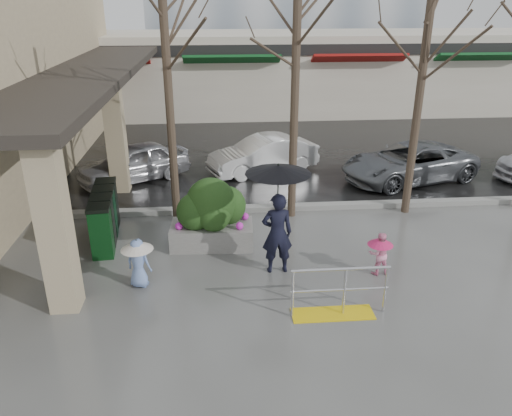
{
  "coord_description": "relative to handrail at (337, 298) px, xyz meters",
  "views": [
    {
      "loc": [
        -0.85,
        -9.17,
        5.69
      ],
      "look_at": [
        -0.0,
        1.15,
        1.3
      ],
      "focal_mm": 35.0,
      "sensor_mm": 36.0,
      "label": 1
    }
  ],
  "objects": [
    {
      "name": "news_boxes",
      "position": [
        -5.05,
        3.68,
        0.27
      ],
      "size": [
        0.75,
        2.34,
        1.29
      ],
      "rotation": [
        0.0,
        0.0,
        0.1
      ],
      "color": "#0D3915",
      "rests_on": "ground"
    },
    {
      "name": "car_b",
      "position": [
        -0.6,
        8.64,
        0.25
      ],
      "size": [
        4.05,
        2.63,
        1.26
      ],
      "primitive_type": "imported",
      "rotation": [
        0.0,
        0.0,
        -1.2
      ],
      "color": "white",
      "rests_on": "ground"
    },
    {
      "name": "ground",
      "position": [
        -1.36,
        1.2,
        -0.38
      ],
      "size": [
        120.0,
        120.0,
        0.0
      ],
      "primitive_type": "plane",
      "color": "#51514F",
      "rests_on": "ground"
    },
    {
      "name": "car_c",
      "position": [
        4.14,
        7.35,
        0.25
      ],
      "size": [
        4.94,
        3.29,
        1.26
      ],
      "primitive_type": "imported",
      "rotation": [
        0.0,
        0.0,
        -1.28
      ],
      "color": "slate",
      "rests_on": "ground"
    },
    {
      "name": "woman",
      "position": [
        -0.95,
        1.76,
        1.12
      ],
      "size": [
        1.4,
        1.4,
        2.54
      ],
      "rotation": [
        0.0,
        0.0,
        3.2
      ],
      "color": "black",
      "rests_on": "ground"
    },
    {
      "name": "planter",
      "position": [
        -2.38,
        3.17,
        0.46
      ],
      "size": [
        2.05,
        1.18,
        1.75
      ],
      "rotation": [
        0.0,
        0.0,
        -0.05
      ],
      "color": "gray",
      "rests_on": "ground"
    },
    {
      "name": "street_asphalt",
      "position": [
        -1.36,
        23.2,
        -0.37
      ],
      "size": [
        120.0,
        36.0,
        0.01
      ],
      "primitive_type": "cube",
      "color": "black",
      "rests_on": "ground"
    },
    {
      "name": "tree_west",
      "position": [
        -3.36,
        4.8,
        4.71
      ],
      "size": [
        3.2,
        3.2,
        6.8
      ],
      "color": "#382B21",
      "rests_on": "ground"
    },
    {
      "name": "handrail",
      "position": [
        0.0,
        0.0,
        0.0
      ],
      "size": [
        1.9,
        0.5,
        1.03
      ],
      "color": "yellow",
      "rests_on": "ground"
    },
    {
      "name": "child_blue",
      "position": [
        -3.92,
        1.37,
        0.29
      ],
      "size": [
        0.68,
        0.68,
        1.1
      ],
      "rotation": [
        0.0,
        0.0,
        2.79
      ],
      "color": "#7593D1",
      "rests_on": "ground"
    },
    {
      "name": "tree_mideast",
      "position": [
        3.14,
        4.8,
        4.48
      ],
      "size": [
        3.2,
        3.2,
        6.5
      ],
      "color": "#382B21",
      "rests_on": "ground"
    },
    {
      "name": "pillar_front",
      "position": [
        -5.26,
        0.7,
        1.37
      ],
      "size": [
        0.55,
        0.55,
        3.5
      ],
      "primitive_type": "cube",
      "color": "tan",
      "rests_on": "ground"
    },
    {
      "name": "curb",
      "position": [
        -1.36,
        5.2,
        -0.3
      ],
      "size": [
        120.0,
        0.3,
        0.15
      ],
      "primitive_type": "cube",
      "color": "gray",
      "rests_on": "ground"
    },
    {
      "name": "child_pink",
      "position": [
        1.28,
        1.46,
        0.2
      ],
      "size": [
        0.57,
        0.57,
        0.99
      ],
      "rotation": [
        0.0,
        0.0,
        3.14
      ],
      "color": "#FD9AC1",
      "rests_on": "ground"
    },
    {
      "name": "canopy_slab",
      "position": [
        -6.16,
        9.2,
        3.25
      ],
      "size": [
        2.8,
        18.0,
        0.25
      ],
      "primitive_type": "cube",
      "color": "#2D2823",
      "rests_on": "pillar_front"
    },
    {
      "name": "tree_midwest",
      "position": [
        -0.16,
        4.8,
        4.86
      ],
      "size": [
        3.2,
        3.2,
        7.0
      ],
      "color": "#382B21",
      "rests_on": "ground"
    },
    {
      "name": "storefront_row",
      "position": [
        0.64,
        19.17,
        1.64
      ],
      "size": [
        34.0,
        6.74,
        4.0
      ],
      "color": "beige",
      "rests_on": "ground"
    },
    {
      "name": "pillar_back",
      "position": [
        -5.26,
        7.2,
        1.37
      ],
      "size": [
        0.55,
        0.55,
        3.5
      ],
      "primitive_type": "cube",
      "color": "tan",
      "rests_on": "ground"
    },
    {
      "name": "car_a",
      "position": [
        -4.97,
        8.11,
        0.25
      ],
      "size": [
        3.94,
        3.18,
        1.26
      ],
      "primitive_type": "imported",
      "rotation": [
        0.0,
        0.0,
        -1.03
      ],
      "color": "#AAAAAF",
      "rests_on": "ground"
    }
  ]
}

